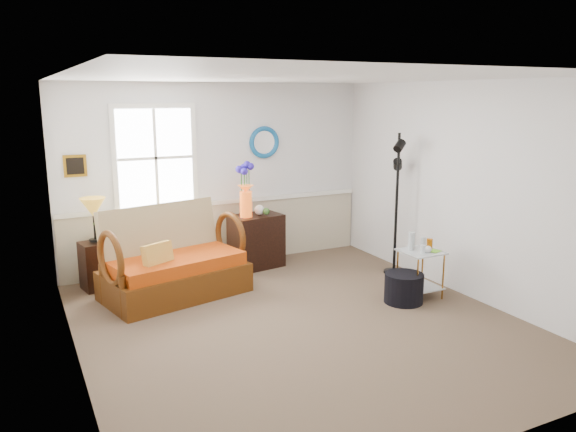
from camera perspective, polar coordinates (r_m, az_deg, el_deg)
name	(u,v)px	position (r m, az deg, el deg)	size (l,w,h in m)	color
floor	(300,324)	(6.20, 1.22, -10.88)	(4.50, 5.00, 0.01)	brown
ceiling	(301,77)	(5.70, 1.34, 13.92)	(4.50, 5.00, 0.01)	white
walls	(301,206)	(5.81, 1.28, 0.99)	(4.51, 5.01, 2.60)	white
wainscot	(221,234)	(8.22, -6.83, -1.80)	(4.46, 0.02, 0.90)	#C2B697
chair_rail	(220,202)	(8.11, -6.89, 1.40)	(4.46, 0.04, 0.06)	white
window	(155,158)	(7.76, -13.32, 5.75)	(1.14, 0.06, 1.44)	white
picture	(75,166)	(7.61, -20.82, 4.78)	(0.28, 0.03, 0.28)	#BB821C
mirror	(264,142)	(8.27, -2.45, 7.49)	(0.47, 0.47, 0.07)	#187EB0
loveseat	(174,253)	(6.99, -11.50, -3.66)	(1.68, 0.95, 1.10)	#622D07
throw_pillow	(158,260)	(6.72, -13.03, -4.33)	(0.39, 0.10, 0.39)	#BD6B1C
lamp_stand	(96,266)	(7.56, -18.92, -4.79)	(0.34, 0.34, 0.61)	black
table_lamp	(94,220)	(7.42, -19.11, -0.41)	(0.31, 0.31, 0.57)	#BB8725
potted_plant	(105,231)	(7.47, -18.11, -1.46)	(0.30, 0.34, 0.26)	#396226
cabinet	(256,241)	(8.04, -3.24, -2.56)	(0.71, 0.46, 0.76)	black
flower_vase	(246,190)	(7.77, -4.33, 2.62)	(0.22, 0.22, 0.75)	#D54F12
side_table	(420,274)	(7.06, 13.25, -5.75)	(0.46, 0.46, 0.58)	#AD7426
tabletop_items	(422,241)	(7.00, 13.50, -2.48)	(0.37, 0.37, 0.22)	silver
floor_lamp	(396,205)	(7.76, 10.96, 1.14)	(0.28, 0.28, 1.94)	black
ottoman	(404,288)	(6.87, 11.68, -7.18)	(0.46, 0.46, 0.36)	black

